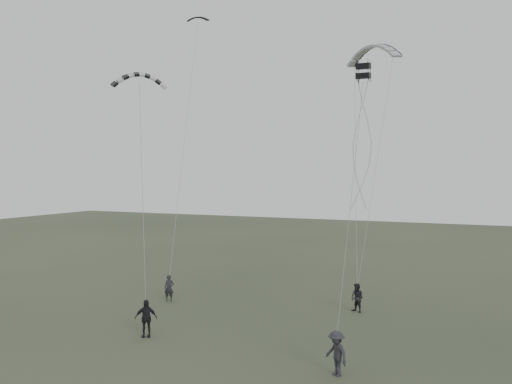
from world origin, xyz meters
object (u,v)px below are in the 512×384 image
at_px(kite_dark_small, 198,17).
at_px(flyer_left, 169,288).
at_px(kite_pale_large, 373,46).
at_px(kite_striped, 139,74).
at_px(flyer_far, 336,353).
at_px(kite_box, 363,71).
at_px(flyer_right, 357,298).
at_px(flyer_center, 146,318).

bearing_deg(kite_dark_small, flyer_left, -94.53).
bearing_deg(kite_pale_large, kite_striped, -107.46).
bearing_deg(kite_dark_small, flyer_far, -56.79).
bearing_deg(kite_box, flyer_right, 102.86).
height_order(flyer_left, kite_striped, kite_striped).
height_order(flyer_left, kite_dark_small, kite_dark_small).
relative_size(flyer_right, flyer_center, 0.91).
height_order(flyer_left, flyer_center, flyer_center).
distance_m(flyer_right, kite_striped, 18.99).
bearing_deg(flyer_center, kite_dark_small, 79.32).
distance_m(flyer_left, kite_pale_large, 22.36).
relative_size(kite_pale_large, kite_box, 6.12).
relative_size(flyer_right, kite_dark_small, 1.08).
xyz_separation_m(kite_dark_small, kite_box, (14.73, -10.23, -7.22)).
bearing_deg(kite_dark_small, kite_box, -48.92).
xyz_separation_m(flyer_center, kite_pale_large, (8.78, 15.43, 16.78)).
distance_m(flyer_left, kite_box, 19.11).
xyz_separation_m(flyer_right, flyer_far, (1.25, -9.97, 0.06)).
xyz_separation_m(flyer_right, flyer_center, (-9.13, -9.00, 0.08)).
relative_size(flyer_left, kite_box, 2.48).
xyz_separation_m(kite_striped, kite_box, (13.79, -1.62, -1.24)).
height_order(flyer_center, kite_pale_large, kite_pale_large).
height_order(flyer_far, kite_box, kite_box).
bearing_deg(kite_striped, flyer_right, -15.34).
xyz_separation_m(flyer_left, kite_pale_large, (11.74, 8.79, 16.87)).
bearing_deg(kite_box, flyer_center, -170.51).
bearing_deg(flyer_far, flyer_right, 133.50).
relative_size(flyer_left, flyer_far, 0.93).
xyz_separation_m(flyer_right, kite_striped, (-12.09, -5.42, 13.60)).
relative_size(flyer_far, kite_striped, 0.59).
distance_m(flyer_left, flyer_far, 15.36).
bearing_deg(flyer_left, kite_dark_small, 78.08).
bearing_deg(flyer_left, flyer_center, -87.51).
distance_m(flyer_center, kite_striped, 14.29).
height_order(flyer_left, flyer_far, flyer_far).
height_order(flyer_left, kite_box, kite_box).
bearing_deg(flyer_right, flyer_center, -105.90).
height_order(kite_striped, kite_box, kite_striped).
bearing_deg(flyer_far, flyer_left, -173.37).
bearing_deg(kite_striped, kite_dark_small, 56.76).
xyz_separation_m(flyer_center, kite_dark_small, (-3.90, 12.18, 19.49)).
xyz_separation_m(flyer_right, kite_box, (1.70, -7.04, 12.36)).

